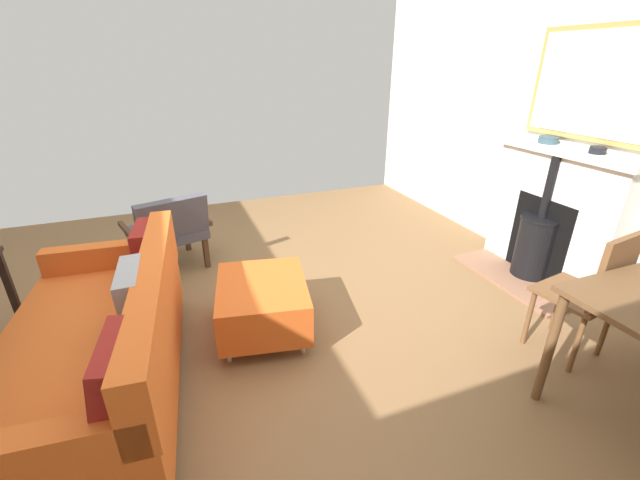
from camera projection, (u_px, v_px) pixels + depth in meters
The scene contains 10 objects.
ground_plane at pixel (238, 322), 3.00m from camera, with size 5.76×5.57×0.01m, color olive.
wall_left at pixel (566, 109), 3.36m from camera, with size 0.12×5.57×2.82m, color silver.
fireplace at pixel (549, 222), 3.43m from camera, with size 0.64×1.24×1.14m.
mirror_over_mantel at pixel (596, 84), 3.02m from camera, with size 0.04×1.08×0.83m.
mantel_bowl_near at pixel (548, 140), 3.36m from camera, with size 0.15×0.15×0.06m.
mantel_bowl_far at pixel (598, 150), 2.99m from camera, with size 0.12×0.12×0.05m.
sofa at pixel (102, 346), 2.21m from camera, with size 1.04×1.83×0.80m.
ottoman at pixel (263, 302), 2.79m from camera, with size 0.73×0.82×0.39m.
armchair_accent at pixel (169, 229), 3.57m from camera, with size 0.81×0.74×0.73m.
dining_chair_near_fireplace at pixel (593, 289), 2.43m from camera, with size 0.45×0.45×0.89m.
Camera 1 is at (0.32, 2.53, 1.79)m, focal length 22.46 mm.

